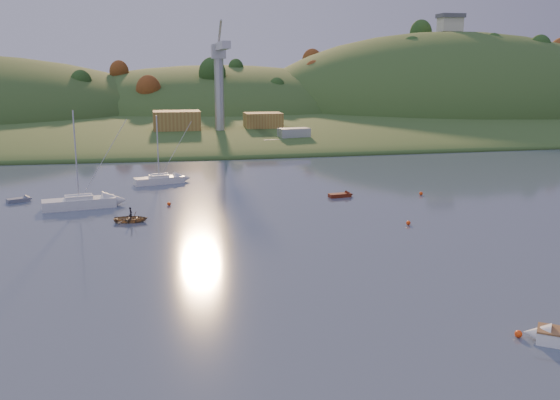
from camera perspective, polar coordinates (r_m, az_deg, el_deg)
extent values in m
cube|color=#26491D|center=(258.89, -8.27, 8.14)|extent=(620.00, 220.00, 1.50)
ellipsoid|color=#26491D|center=(194.18, -7.35, 6.85)|extent=(640.00, 150.00, 7.00)
ellipsoid|color=#26491D|center=(239.66, -5.62, 7.89)|extent=(140.00, 120.00, 36.00)
ellipsoid|color=#26491D|center=(247.89, 14.87, 7.69)|extent=(150.00, 130.00, 60.00)
cube|color=beige|center=(247.69, 15.29, 15.20)|extent=(8.00, 6.00, 5.00)
cube|color=#595960|center=(247.90, 15.33, 15.94)|extent=(9.00, 7.00, 1.50)
cube|color=slate|center=(151.85, -4.43, 5.90)|extent=(42.00, 16.00, 2.40)
cube|color=olive|center=(151.61, -9.42, 7.13)|extent=(11.00, 8.00, 4.80)
cube|color=olive|center=(154.59, -1.56, 7.24)|extent=(9.00, 7.00, 4.00)
cylinder|color=#B7B7BC|center=(148.78, -5.57, 9.69)|extent=(2.20, 2.20, 18.00)
cube|color=#B7B7BC|center=(148.68, -5.65, 13.35)|extent=(3.20, 3.20, 3.20)
cube|color=#B7B7BC|center=(139.75, -5.31, 13.85)|extent=(1.80, 18.00, 1.60)
cube|color=#B7B7BC|center=(153.68, -5.83, 13.68)|extent=(1.80, 10.00, 1.60)
cone|color=white|center=(45.30, 22.42, -11.25)|extent=(2.38, 2.39, 1.73)
cube|color=white|center=(83.15, -17.89, -0.30)|extent=(9.27, 4.34, 1.23)
cube|color=white|center=(83.01, -17.92, 0.15)|extent=(3.67, 2.61, 0.78)
cylinder|color=silver|center=(82.09, -18.17, 3.92)|extent=(0.18, 0.18, 11.15)
cylinder|color=silver|center=(82.96, -17.93, 0.32)|extent=(3.52, 0.80, 0.12)
cylinder|color=white|center=(82.94, -17.93, 0.39)|extent=(3.13, 0.95, 0.36)
cube|color=white|center=(97.38, -11.00, 1.78)|extent=(7.84, 4.13, 1.03)
cube|color=white|center=(97.28, -11.01, 2.11)|extent=(3.16, 2.37, 0.66)
cylinder|color=silver|center=(96.59, -11.12, 4.82)|extent=(0.18, 0.18, 9.40)
cylinder|color=silver|center=(97.24, -11.01, 2.25)|extent=(2.93, 0.90, 0.12)
cylinder|color=white|center=(97.22, -11.02, 2.31)|extent=(2.63, 1.03, 0.36)
imported|color=#8D734E|center=(74.24, -13.47, -1.66)|extent=(4.13, 3.14, 0.80)
imported|color=black|center=(74.16, -13.48, -1.40)|extent=(0.41, 0.58, 1.50)
cube|color=#611D0D|center=(86.26, 5.47, 0.44)|extent=(3.18, 1.63, 0.51)
cone|color=#611D0D|center=(86.88, 6.39, 0.50)|extent=(1.22, 1.35, 1.22)
cube|color=slate|center=(89.87, -22.84, 0.00)|extent=(3.03, 2.37, 0.50)
cone|color=slate|center=(90.23, -21.99, 0.11)|extent=(1.43, 1.53, 1.22)
cube|color=#525C6C|center=(140.10, 1.28, 5.34)|extent=(16.61, 8.20, 2.04)
cube|color=#B7B7BC|center=(139.90, 1.28, 6.03)|extent=(7.28, 4.47, 2.72)
sphere|color=#FE420D|center=(45.35, 20.97, -11.36)|extent=(0.50, 0.50, 0.50)
sphere|color=#FE420D|center=(72.38, 11.66, -2.05)|extent=(0.50, 0.50, 0.50)
sphere|color=#FE420D|center=(84.26, -20.57, -0.58)|extent=(0.50, 0.50, 0.50)
sphere|color=#FE420D|center=(81.89, -10.12, -0.34)|extent=(0.50, 0.50, 0.50)
sphere|color=#FE420D|center=(89.31, 12.77, 0.59)|extent=(0.50, 0.50, 0.50)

